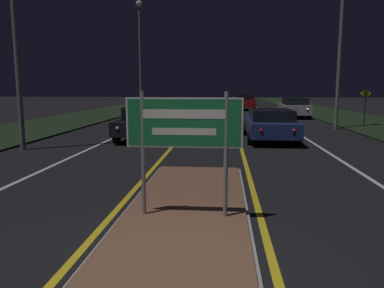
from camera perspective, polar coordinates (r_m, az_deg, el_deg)
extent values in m
plane|color=black|center=(4.74, -3.63, -19.12)|extent=(160.00, 160.00, 0.00)
cube|color=#999993|center=(6.38, -1.18, -11.36)|extent=(2.18, 7.70, 0.05)
cube|color=brown|center=(6.37, -1.18, -11.15)|extent=(2.06, 7.58, 0.10)
cube|color=black|center=(26.28, -17.84, 3.51)|extent=(5.00, 100.00, 0.08)
cube|color=black|center=(25.81, 25.00, 3.03)|extent=(5.00, 100.00, 0.08)
cube|color=gold|center=(29.29, 1.14, 4.34)|extent=(0.12, 70.00, 0.01)
cube|color=gold|center=(29.24, 6.17, 4.28)|extent=(0.12, 70.00, 0.01)
cube|color=silver|center=(29.63, -4.52, 4.36)|extent=(0.12, 70.00, 0.01)
cube|color=silver|center=(29.45, 11.87, 4.18)|extent=(0.12, 70.00, 0.01)
cube|color=silver|center=(30.26, -10.15, 4.34)|extent=(0.10, 70.00, 0.01)
cube|color=silver|center=(29.96, 17.59, 4.03)|extent=(0.10, 70.00, 0.01)
cylinder|color=gray|center=(6.20, -7.45, -1.50)|extent=(0.07, 0.07, 2.05)
cylinder|color=gray|center=(6.06, 5.18, -1.70)|extent=(0.07, 0.07, 2.05)
cube|color=#19703D|center=(6.02, -1.23, 3.27)|extent=(1.88, 0.04, 0.80)
cube|color=white|center=(6.00, -1.25, 3.25)|extent=(1.88, 0.00, 0.80)
cube|color=#19703D|center=(6.00, -1.25, 3.25)|extent=(1.83, 0.01, 0.76)
cube|color=white|center=(5.98, -1.26, 4.59)|extent=(1.32, 0.01, 0.14)
cube|color=white|center=(6.01, -1.25, 1.91)|extent=(1.04, 0.01, 0.11)
cylinder|color=gray|center=(33.42, -7.90, 12.54)|extent=(0.18, 0.18, 9.03)
sphere|color=#F9EAC6|center=(34.06, -8.07, 20.41)|extent=(0.54, 0.54, 0.54)
cylinder|color=gray|center=(21.24, 21.70, 14.90)|extent=(0.18, 0.18, 9.48)
cube|color=navy|center=(16.11, 11.76, 2.71)|extent=(1.88, 4.70, 0.57)
cube|color=black|center=(15.79, 11.93, 4.41)|extent=(1.65, 2.45, 0.43)
sphere|color=red|center=(13.73, 10.49, 2.05)|extent=(0.14, 0.14, 0.14)
sphere|color=red|center=(13.90, 15.27, 1.96)|extent=(0.14, 0.14, 0.14)
cylinder|color=black|center=(17.50, 8.24, 2.33)|extent=(0.22, 0.62, 0.62)
cylinder|color=black|center=(17.70, 14.07, 2.23)|extent=(0.22, 0.62, 0.62)
cylinder|color=black|center=(14.61, 8.89, 1.08)|extent=(0.22, 0.62, 0.62)
cylinder|color=black|center=(14.85, 15.83, 0.97)|extent=(0.22, 0.62, 0.62)
cube|color=#B7B7BC|center=(28.31, 15.29, 5.16)|extent=(1.72, 4.00, 0.64)
cube|color=black|center=(28.04, 15.43, 6.28)|extent=(1.52, 2.08, 0.49)
sphere|color=red|center=(26.26, 14.92, 5.10)|extent=(0.14, 0.14, 0.14)
sphere|color=red|center=(26.46, 17.20, 5.03)|extent=(0.14, 0.14, 0.14)
cylinder|color=black|center=(29.41, 13.26, 4.73)|extent=(0.22, 0.62, 0.62)
cylinder|color=black|center=(29.70, 16.41, 4.64)|extent=(0.22, 0.62, 0.62)
cylinder|color=black|center=(26.97, 14.01, 4.36)|extent=(0.22, 0.62, 0.62)
cylinder|color=black|center=(27.27, 17.43, 4.27)|extent=(0.22, 0.62, 0.62)
cube|color=maroon|center=(36.98, 8.17, 6.19)|extent=(1.72, 4.18, 0.66)
cube|color=black|center=(36.71, 8.21, 7.10)|extent=(1.52, 2.17, 0.52)
sphere|color=red|center=(34.88, 7.47, 6.20)|extent=(0.14, 0.14, 0.14)
sphere|color=red|center=(34.95, 9.24, 6.16)|extent=(0.14, 0.14, 0.14)
cylinder|color=black|center=(38.25, 6.81, 5.80)|extent=(0.22, 0.68, 0.68)
cylinder|color=black|center=(38.34, 9.28, 5.75)|extent=(0.22, 0.68, 0.68)
cylinder|color=black|center=(35.66, 6.94, 5.59)|extent=(0.22, 0.68, 0.68)
cylinder|color=black|center=(35.76, 9.59, 5.54)|extent=(0.22, 0.68, 0.68)
cube|color=#4C514C|center=(49.23, 7.27, 6.75)|extent=(1.90, 4.61, 0.64)
cube|color=black|center=(48.94, 7.29, 7.37)|extent=(1.67, 2.40, 0.44)
sphere|color=red|center=(46.93, 6.66, 6.76)|extent=(0.14, 0.14, 0.14)
sphere|color=red|center=(46.97, 8.10, 6.74)|extent=(0.14, 0.14, 0.14)
cylinder|color=black|center=(50.64, 6.16, 6.46)|extent=(0.22, 0.62, 0.62)
cylinder|color=black|center=(50.71, 8.23, 6.42)|extent=(0.22, 0.62, 0.62)
cylinder|color=black|center=(47.79, 6.23, 6.33)|extent=(0.22, 0.62, 0.62)
cylinder|color=black|center=(47.86, 8.42, 6.29)|extent=(0.22, 0.62, 0.62)
cube|color=black|center=(16.41, -7.28, 2.99)|extent=(1.73, 4.57, 0.57)
cube|color=black|center=(16.64, -7.12, 4.87)|extent=(1.53, 2.38, 0.48)
sphere|color=white|center=(14.35, -11.29, 2.36)|extent=(0.14, 0.14, 0.14)
sphere|color=white|center=(14.09, -7.09, 2.35)|extent=(0.14, 0.14, 0.14)
cylinder|color=black|center=(15.28, -11.41, 1.40)|extent=(0.22, 0.65, 0.65)
cylinder|color=black|center=(14.90, -5.30, 1.36)|extent=(0.22, 0.65, 0.65)
cylinder|color=black|center=(18.00, -8.89, 2.54)|extent=(0.22, 0.65, 0.65)
cylinder|color=black|center=(17.68, -3.68, 2.52)|extent=(0.22, 0.65, 0.65)
cube|color=silver|center=(30.49, -7.41, 5.60)|extent=(1.71, 4.70, 0.56)
cube|color=black|center=(30.74, -7.32, 6.64)|extent=(1.50, 2.44, 0.53)
sphere|color=white|center=(28.34, -9.47, 5.47)|extent=(0.14, 0.14, 0.14)
sphere|color=white|center=(28.10, -7.37, 5.49)|extent=(0.14, 0.14, 0.14)
cylinder|color=black|center=(29.28, -9.57, 4.88)|extent=(0.22, 0.68, 0.68)
cylinder|color=black|center=(28.92, -6.44, 4.90)|extent=(0.22, 0.68, 0.68)
cylinder|color=black|center=(32.10, -8.27, 5.23)|extent=(0.22, 0.68, 0.68)
cylinder|color=black|center=(31.77, -5.40, 5.25)|extent=(0.22, 0.68, 0.68)
cube|color=maroon|center=(39.16, -4.90, 6.27)|extent=(1.86, 4.34, 0.56)
cube|color=black|center=(39.40, -4.85, 7.03)|extent=(1.63, 2.25, 0.45)
sphere|color=white|center=(37.15, -6.35, 6.23)|extent=(0.14, 0.14, 0.14)
sphere|color=white|center=(36.95, -4.59, 6.25)|extent=(0.14, 0.14, 0.14)
cylinder|color=black|center=(38.02, -6.57, 5.75)|extent=(0.22, 0.64, 0.64)
cylinder|color=black|center=(37.71, -3.91, 5.76)|extent=(0.22, 0.64, 0.64)
cylinder|color=black|center=(40.65, -5.82, 5.95)|extent=(0.22, 0.64, 0.64)
cylinder|color=black|center=(40.36, -3.32, 5.96)|extent=(0.22, 0.64, 0.64)
cylinder|color=gray|center=(23.06, 24.84, 4.85)|extent=(0.06, 0.06, 1.84)
cube|color=yellow|center=(23.03, 24.97, 6.98)|extent=(0.60, 0.02, 0.60)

